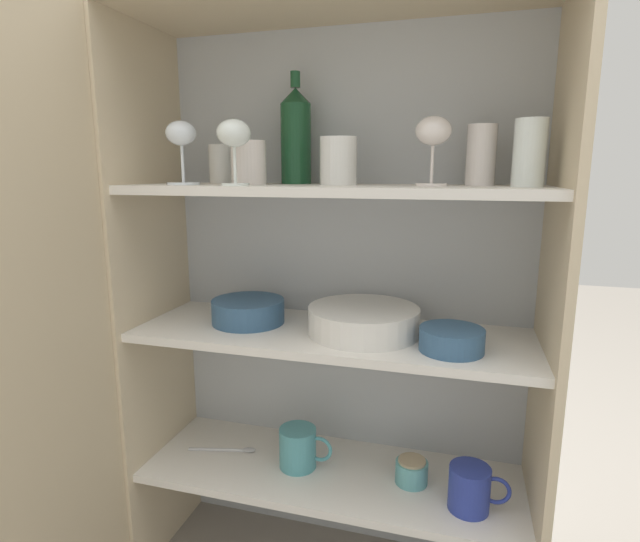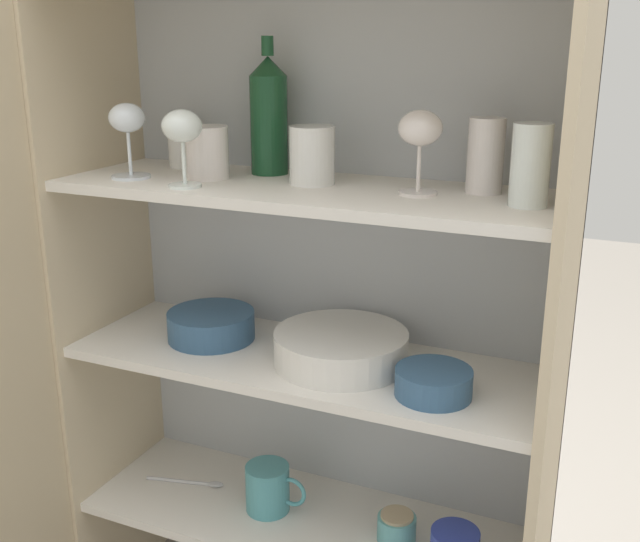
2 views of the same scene
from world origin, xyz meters
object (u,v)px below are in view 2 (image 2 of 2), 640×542
Objects in this scene: mixing_bowl_large at (211,324)px; serving_bowl_small at (434,381)px; storage_jar at (397,527)px; plate_stack_white at (341,348)px; wine_bottle at (269,115)px; coffee_mug_primary at (269,488)px.

mixing_bowl_large is 0.50m from serving_bowl_small.
serving_bowl_small is at bearing -39.12° from storage_jar.
plate_stack_white reaches higher than storage_jar.
storage_jar is (0.31, -0.08, -0.79)m from wine_bottle.
mixing_bowl_large reaches higher than coffee_mug_primary.
coffee_mug_primary is at bearing -7.11° from mixing_bowl_large.
wine_bottle is at bearing 108.64° from coffee_mug_primary.
wine_bottle is 0.60m from serving_bowl_small.
serving_bowl_small is (0.39, -0.15, -0.43)m from wine_bottle.
plate_stack_white reaches higher than serving_bowl_small.
plate_stack_white is at bearing -1.00° from mixing_bowl_large.
wine_bottle is at bearing 164.89° from storage_jar.
coffee_mug_primary is (-0.16, -0.01, -0.34)m from plate_stack_white.
plate_stack_white is 3.33× the size of storage_jar.
serving_bowl_small is 0.99× the size of coffee_mug_primary.
plate_stack_white is at bearing 4.24° from coffee_mug_primary.
wine_bottle reaches higher than mixing_bowl_large.
storage_jar is (0.28, 0.01, -0.02)m from coffee_mug_primary.
wine_bottle reaches higher than plate_stack_white.
coffee_mug_primary is (0.14, -0.02, -0.35)m from mixing_bowl_large.
serving_bowl_small reaches higher than coffee_mug_primary.
wine_bottle is 3.37× the size of storage_jar.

